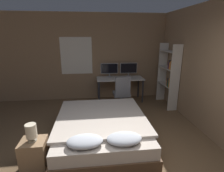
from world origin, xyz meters
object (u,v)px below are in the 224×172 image
Objects in this scene: bed at (102,129)px; desk at (120,81)px; office_chair at (122,97)px; nightstand at (35,154)px; computer_mouse at (130,79)px; keyboard at (121,79)px; monitor_right at (129,69)px; bookshelf at (170,73)px; monitor_left at (109,69)px; bedside_lamp at (31,131)px.

bed is 2.30m from desk.
office_chair is at bearing -95.40° from desk.
computer_mouse is at bearing 50.85° from nightstand.
office_chair is (-0.07, -0.75, -0.25)m from desk.
computer_mouse reaches higher than desk.
monitor_right is at bearing 52.62° from keyboard.
nightstand is at bearing -145.31° from bookshelf.
monitor_left is 1.00× the size of monitor_right.
monitor_left is 0.56× the size of office_chair.
monitor_right reaches higher than nightstand.
bed is 1.15× the size of bookshelf.
keyboard is at bearing 54.90° from nightstand.
bed is at bearing -110.24° from keyboard.
monitor_right is at bearing 54.58° from nightstand.
nightstand is 1.72× the size of bedside_lamp.
bed is 7.43× the size of bedside_lamp.
bedside_lamp is 0.51× the size of monitor_left.
computer_mouse is (1.00, 1.94, 0.52)m from bed.
bed is at bearing -99.71° from monitor_left.
monitor_left is 0.31× the size of bookshelf.
computer_mouse is 1.14m from bookshelf.
monitor_left reaches higher than bedside_lamp.
bookshelf is (3.14, 2.18, 0.35)m from bedside_lamp.
monitor_right is 0.31× the size of bookshelf.
office_chair is (-0.36, -0.55, -0.37)m from computer_mouse.
bedside_lamp is 3.33m from computer_mouse.
monitor_right is 7.92× the size of computer_mouse.
office_chair is 1.53m from bookshelf.
bedside_lamp is at bearing -130.58° from office_chair.
desk is (0.72, 2.14, 0.41)m from bed.
office_chair is at bearing -174.33° from bookshelf.
desk is 0.37m from computer_mouse.
monitor_right is at bearing 54.58° from bedside_lamp.
nightstand is 1.22× the size of keyboard.
bookshelf is at bearing 34.69° from nightstand.
office_chair reaches higher than bedside_lamp.
monitor_right reaches higher than computer_mouse.
keyboard is at bearing 82.61° from office_chair.
bookshelf is at bearing -24.68° from desk.
monitor_right reaches higher than desk.
bookshelf is at bearing -26.46° from monitor_left.
monitor_right reaches higher than keyboard.
computer_mouse is (0.29, -0.20, 0.11)m from desk.
bookshelf is at bearing 5.67° from office_chair.
desk is at bearing 84.60° from office_chair.
computer_mouse is (-0.03, -0.41, -0.23)m from monitor_right.
bed is at bearing 30.35° from nightstand.
bookshelf is (1.40, 0.14, 0.60)m from office_chair.
bed is 5.26× the size of keyboard.
office_chair is (-0.38, -0.96, -0.60)m from monitor_right.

